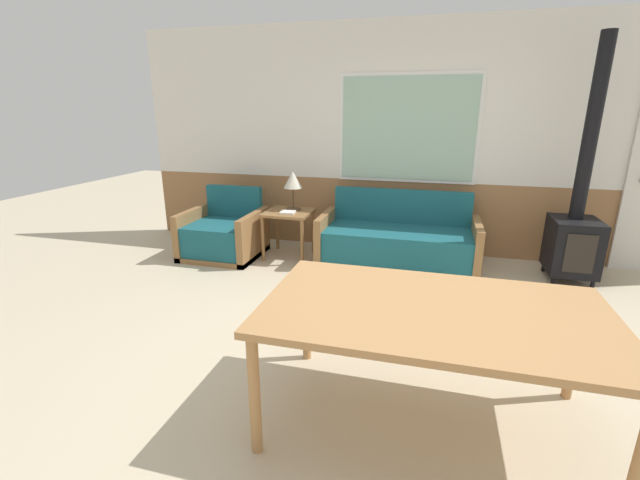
# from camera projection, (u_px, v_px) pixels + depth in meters

# --- Properties ---
(ground_plane) EXTENTS (16.00, 16.00, 0.00)m
(ground_plane) POSITION_uv_depth(u_px,v_px,m) (397.00, 365.00, 3.01)
(ground_plane) COLOR beige
(wall_back) EXTENTS (7.20, 0.09, 2.70)m
(wall_back) POSITION_uv_depth(u_px,v_px,m) (423.00, 141.00, 5.04)
(wall_back) COLOR #996B42
(wall_back) RESTS_ON ground_plane
(couch) EXTENTS (1.76, 0.80, 0.82)m
(couch) POSITION_uv_depth(u_px,v_px,m) (397.00, 243.00, 4.87)
(couch) COLOR olive
(couch) RESTS_ON ground_plane
(armchair) EXTENTS (0.88, 0.81, 0.80)m
(armchair) POSITION_uv_depth(u_px,v_px,m) (224.00, 235.00, 5.19)
(armchair) COLOR olive
(armchair) RESTS_ON ground_plane
(side_table) EXTENTS (0.54, 0.54, 0.56)m
(side_table) POSITION_uv_depth(u_px,v_px,m) (289.00, 219.00, 5.09)
(side_table) COLOR olive
(side_table) RESTS_ON ground_plane
(table_lamp) EXTENTS (0.22, 0.22, 0.46)m
(table_lamp) POSITION_uv_depth(u_px,v_px,m) (293.00, 182.00, 5.04)
(table_lamp) COLOR #4C3823
(table_lamp) RESTS_ON side_table
(book_stack) EXTENTS (0.18, 0.17, 0.02)m
(book_stack) POSITION_uv_depth(u_px,v_px,m) (288.00, 212.00, 4.97)
(book_stack) COLOR white
(book_stack) RESTS_ON side_table
(dining_table) EXTENTS (1.81, 1.03, 0.72)m
(dining_table) POSITION_uv_depth(u_px,v_px,m) (433.00, 318.00, 2.28)
(dining_table) COLOR #B27F4C
(dining_table) RESTS_ON ground_plane
(wood_stove) EXTENTS (0.45, 0.54, 2.41)m
(wood_stove) POSITION_uv_depth(u_px,v_px,m) (576.00, 224.00, 4.33)
(wood_stove) COLOR black
(wood_stove) RESTS_ON ground_plane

